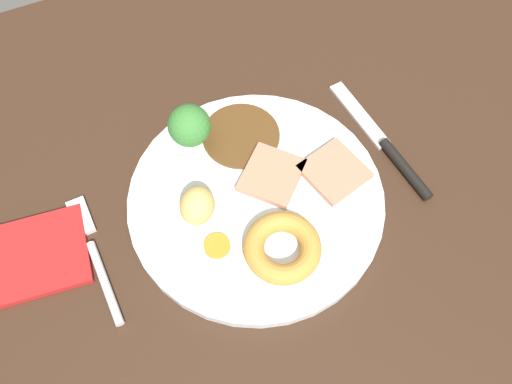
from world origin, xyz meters
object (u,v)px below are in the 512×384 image
broccoli_floret (189,126)px  knife (388,148)px  meat_slice_under (336,174)px  carrot_coin_front (217,246)px  fork (95,254)px  dinner_plate (256,199)px  meat_slice_main (272,175)px  roast_potato_left (197,205)px  folded_napkin (34,256)px  yorkshire_pudding (282,248)px

broccoli_floret → knife: broccoli_floret is taller
meat_slice_under → carrot_coin_front: meat_slice_under is taller
fork → dinner_plate: bearing=-95.7°
meat_slice_main → broccoli_floret: (-6.30, 7.78, 2.94)cm
roast_potato_left → folded_napkin: bearing=170.2°
yorkshire_pudding → carrot_coin_front: (-5.82, 3.23, -0.84)cm
dinner_plate → fork: size_ratio=1.82×
meat_slice_main → meat_slice_under: same height
dinner_plate → meat_slice_under: 9.18cm
dinner_plate → meat_slice_main: 3.18cm
meat_slice_main → roast_potato_left: 9.09cm
dinner_plate → roast_potato_left: size_ratio=6.53×
broccoli_floret → knife: size_ratio=0.31×
folded_napkin → roast_potato_left: bearing=-9.8°
folded_napkin → dinner_plate: bearing=-8.7°
dinner_plate → knife: 16.71cm
meat_slice_under → knife: 7.89cm
roast_potato_left → dinner_plate: bearing=-5.8°
meat_slice_under → yorkshire_pudding: bearing=-148.6°
fork → folded_napkin: (-5.79, 2.39, 0.01)cm
meat_slice_main → fork: size_ratio=0.42×
carrot_coin_front → folded_napkin: size_ratio=0.25×
meat_slice_main → knife: size_ratio=0.35×
meat_slice_under → yorkshire_pudding: yorkshire_pudding is taller
fork → knife: bearing=-93.9°
knife → meat_slice_main: bearing=78.7°
yorkshire_pudding → carrot_coin_front: yorkshire_pudding is taller
carrot_coin_front → fork: 12.87cm
meat_slice_main → yorkshire_pudding: size_ratio=0.81×
meat_slice_main → knife: bearing=-6.5°
fork → meat_slice_under: bearing=-97.0°
meat_slice_main → meat_slice_under: bearing=-23.1°
roast_potato_left → carrot_coin_front: bearing=-86.0°
carrot_coin_front → broccoli_floret: size_ratio=0.48×
yorkshire_pudding → meat_slice_under: bearing=31.4°
meat_slice_main → roast_potato_left: bearing=-174.5°
fork → broccoli_floret: bearing=-62.1°
meat_slice_main → fork: bearing=-179.3°
dinner_plate → folded_napkin: 23.94cm
knife → yorkshire_pudding: bearing=107.0°
carrot_coin_front → broccoli_floret: 13.52cm
yorkshire_pudding → knife: 18.36cm
roast_potato_left → meat_slice_main: bearing=5.5°
fork → yorkshire_pudding: bearing=-116.5°
roast_potato_left → fork: size_ratio=0.28×
meat_slice_under → knife: (7.68, 1.15, -1.35)cm
meat_slice_under → broccoli_floret: (-12.75, 10.54, 2.94)cm
dinner_plate → folded_napkin: (-23.66, 3.64, -0.30)cm
dinner_plate → carrot_coin_front: carrot_coin_front is taller
dinner_plate → knife: (16.71, -0.10, -0.25)cm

